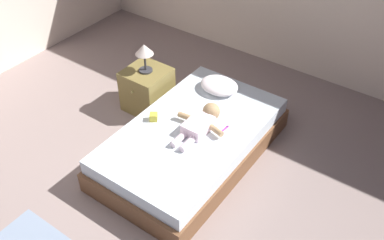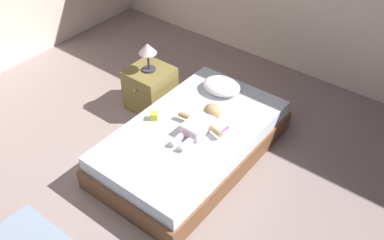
% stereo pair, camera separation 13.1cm
% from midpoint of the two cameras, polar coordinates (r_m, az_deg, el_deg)
% --- Properties ---
extents(ground_plane, '(8.00, 8.00, 0.00)m').
position_cam_midpoint_polar(ground_plane, '(4.00, -6.10, -12.02)').
color(ground_plane, gray).
extents(bed, '(1.15, 1.98, 0.37)m').
position_cam_midpoint_polar(bed, '(4.34, 0.87, -2.94)').
color(bed, brown).
rests_on(bed, ground_plane).
extents(pillow, '(0.42, 0.34, 0.12)m').
position_cam_midpoint_polar(pillow, '(4.67, 4.71, 4.44)').
color(pillow, white).
rests_on(pillow, bed).
extents(baby, '(0.52, 0.65, 0.17)m').
position_cam_midpoint_polar(baby, '(4.18, 2.14, -0.31)').
color(baby, white).
rests_on(baby, bed).
extents(toothbrush, '(0.03, 0.15, 0.02)m').
position_cam_midpoint_polar(toothbrush, '(4.20, 5.24, -1.25)').
color(toothbrush, purple).
rests_on(toothbrush, bed).
extents(nightstand, '(0.46, 0.49, 0.50)m').
position_cam_midpoint_polar(nightstand, '(4.95, -4.70, 4.14)').
color(nightstand, olive).
rests_on(nightstand, ground_plane).
extents(lamp, '(0.20, 0.20, 0.33)m').
position_cam_midpoint_polar(lamp, '(4.68, -5.02, 9.04)').
color(lamp, '#333338').
rests_on(lamp, nightstand).
extents(toy_block, '(0.10, 0.10, 0.08)m').
position_cam_midpoint_polar(toy_block, '(4.30, -4.09, 0.53)').
color(toy_block, gold).
rests_on(toy_block, bed).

